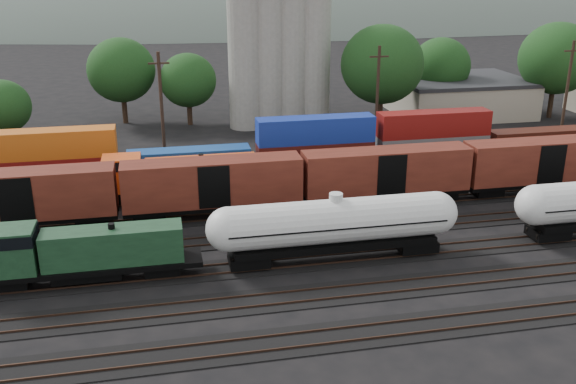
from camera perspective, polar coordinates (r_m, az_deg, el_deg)
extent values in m
plane|color=black|center=(52.21, 3.10, -3.64)|extent=(600.00, 600.00, 0.00)
cube|color=black|center=(39.53, 8.72, -12.09)|extent=(180.00, 3.20, 0.08)
cube|color=#382319|center=(38.92, 9.10, -12.53)|extent=(180.00, 0.08, 0.16)
cube|color=#382319|center=(40.06, 8.37, -11.47)|extent=(180.00, 0.08, 0.16)
cube|color=black|center=(43.59, 6.46, -8.72)|extent=(180.00, 3.20, 0.08)
cube|color=#382319|center=(42.95, 6.76, -9.08)|extent=(180.00, 0.08, 0.16)
cube|color=#382319|center=(44.15, 6.18, -8.20)|extent=(180.00, 0.08, 0.16)
cube|color=black|center=(47.82, 4.62, -5.94)|extent=(180.00, 3.20, 0.08)
cube|color=#382319|center=(47.17, 4.86, -6.22)|extent=(180.00, 0.08, 0.16)
cube|color=#382319|center=(48.41, 4.39, -5.49)|extent=(180.00, 0.08, 0.16)
cube|color=black|center=(52.19, 3.10, -3.60)|extent=(180.00, 3.20, 0.08)
cube|color=#382319|center=(51.53, 3.30, -3.83)|extent=(180.00, 0.08, 0.16)
cube|color=#382319|center=(52.80, 2.90, -3.22)|extent=(180.00, 0.08, 0.16)
cube|color=black|center=(56.67, 1.82, -1.63)|extent=(180.00, 3.20, 0.08)
cube|color=#382319|center=(55.99, 1.99, -1.82)|extent=(180.00, 0.08, 0.16)
cube|color=#382319|center=(57.29, 1.65, -1.30)|extent=(180.00, 0.08, 0.16)
cube|color=black|center=(61.23, 0.73, 0.05)|extent=(180.00, 3.20, 0.08)
cube|color=#382319|center=(60.54, 0.88, -0.11)|extent=(180.00, 0.08, 0.16)
cube|color=#382319|center=(61.86, 0.59, 0.34)|extent=(180.00, 0.08, 0.16)
cube|color=black|center=(65.85, -0.20, 1.49)|extent=(180.00, 3.20, 0.08)
cube|color=#382319|center=(65.16, -0.08, 1.37)|extent=(180.00, 0.08, 0.16)
cube|color=#382319|center=(66.49, -0.33, 1.75)|extent=(180.00, 0.08, 0.16)
cube|color=black|center=(45.98, -17.44, -6.35)|extent=(15.55, 2.65, 0.37)
cube|color=black|center=(46.16, -17.39, -6.81)|extent=(4.57, 2.01, 0.73)
cube|color=#183A20|center=(45.21, -15.27, -4.60)|extent=(9.33, 2.20, 2.47)
cube|color=#183A20|center=(46.08, -23.44, -4.75)|extent=(3.29, 2.65, 3.02)
cube|color=black|center=(45.71, -23.60, -3.65)|extent=(3.39, 2.74, 0.82)
cylinder|color=black|center=(44.67, -15.43, -2.99)|extent=(0.46, 0.46, 0.46)
cube|color=black|center=(47.08, -23.43, -7.31)|extent=(2.38, 1.83, 0.64)
cube|color=black|center=(45.92, -11.15, -6.63)|extent=(2.38, 1.83, 0.64)
cylinder|color=silver|center=(46.45, 4.22, -2.56)|extent=(15.53, 3.20, 3.20)
sphere|color=silver|center=(45.07, -5.34, -3.32)|extent=(3.20, 3.20, 3.20)
sphere|color=silver|center=(49.05, 13.00, -1.80)|extent=(3.20, 3.20, 3.20)
cylinder|color=silver|center=(45.79, 4.28, -0.45)|extent=(0.99, 0.99, 0.55)
cube|color=black|center=(46.45, 4.22, -2.56)|extent=(15.89, 3.35, 0.09)
cube|color=black|center=(47.16, 4.17, -4.54)|extent=(15.00, 2.43, 0.55)
cube|color=black|center=(46.23, -3.50, -5.96)|extent=(2.87, 2.21, 0.77)
cube|color=black|center=(49.43, 11.28, -4.55)|extent=(2.87, 2.21, 0.77)
sphere|color=silver|center=(52.94, 21.17, -1.08)|extent=(3.16, 3.16, 3.16)
cube|color=black|center=(54.53, 22.10, -3.32)|extent=(2.84, 2.18, 0.76)
cube|color=black|center=(59.57, -9.54, 0.40)|extent=(16.75, 2.70, 0.37)
cube|color=black|center=(59.71, -9.52, 0.02)|extent=(4.65, 2.05, 0.74)
cube|color=#D24512|center=(59.20, -7.68, 1.85)|extent=(10.05, 2.23, 2.51)
cube|color=#D24512|center=(59.10, -14.50, 1.63)|extent=(3.35, 2.70, 3.07)
cube|color=black|center=(58.81, -14.58, 2.54)|extent=(3.44, 2.79, 0.84)
cube|color=#D24512|center=(59.50, -16.69, 0.83)|extent=(1.49, 2.23, 1.68)
cylinder|color=black|center=(58.78, -7.74, 3.14)|extent=(0.47, 0.47, 0.47)
cube|color=black|center=(59.87, -14.63, -0.50)|extent=(2.42, 1.86, 0.65)
cube|color=black|center=(60.15, -4.41, 0.20)|extent=(2.42, 1.86, 0.65)
cube|color=black|center=(56.00, -22.52, -2.21)|extent=(15.00, 2.60, 0.40)
cube|color=#581F15|center=(55.30, -22.80, -0.19)|extent=(15.00, 2.90, 3.80)
cube|color=black|center=(55.01, -6.63, -1.14)|extent=(15.00, 2.60, 0.40)
cube|color=#581F15|center=(54.30, -6.72, 0.92)|extent=(15.00, 2.90, 3.80)
cube|color=black|center=(58.23, 8.62, -0.03)|extent=(15.00, 2.60, 0.40)
cube|color=#581F15|center=(57.56, 8.72, 1.93)|extent=(15.00, 2.90, 3.80)
cube|color=black|center=(65.04, 21.47, 0.91)|extent=(15.00, 2.60, 0.40)
cube|color=#581F15|center=(64.44, 21.71, 2.67)|extent=(15.00, 2.90, 3.80)
cube|color=black|center=(65.71, -0.20, 1.88)|extent=(160.00, 2.60, 0.60)
cube|color=maroon|center=(64.81, -20.11, 1.86)|extent=(12.00, 2.40, 2.60)
cube|color=#C15713|center=(64.11, -20.39, 4.06)|extent=(12.00, 2.40, 2.60)
cube|color=navy|center=(64.09, -8.75, 2.67)|extent=(12.00, 2.40, 2.60)
cube|color=#42120F|center=(65.89, 2.43, 3.37)|extent=(12.00, 2.40, 2.60)
cube|color=navy|center=(65.20, 2.47, 5.56)|extent=(12.00, 2.40, 2.60)
cube|color=slate|center=(70.02, 12.67, 3.89)|extent=(12.00, 2.40, 2.60)
cube|color=maroon|center=(69.37, 12.83, 5.96)|extent=(12.00, 2.40, 2.60)
cube|color=#40170E|center=(76.11, 21.53, 4.25)|extent=(12.00, 2.40, 2.60)
cylinder|color=gray|center=(83.86, -3.82, 11.74)|extent=(4.40, 4.40, 18.00)
cylinder|color=gray|center=(84.32, -1.76, 11.82)|extent=(4.40, 4.40, 18.00)
cylinder|color=gray|center=(84.89, 0.27, 11.89)|extent=(4.40, 4.40, 18.00)
cylinder|color=gray|center=(85.56, 2.28, 11.93)|extent=(4.40, 4.40, 18.00)
cube|color=#9E937F|center=(96.13, 14.90, 8.12)|extent=(18.00, 14.00, 4.60)
cube|color=#232326|center=(95.67, 15.04, 9.61)|extent=(18.36, 14.28, 0.50)
cylinder|color=black|center=(81.41, -23.68, 4.24)|extent=(0.70, 0.70, 2.37)
ellipsoid|color=#1B4118|center=(80.54, -24.07, 6.95)|extent=(6.42, 6.42, 6.08)
cylinder|color=black|center=(90.13, -14.30, 6.99)|extent=(0.70, 0.70, 3.29)
ellipsoid|color=#1B4118|center=(89.12, -14.61, 10.45)|extent=(8.93, 8.93, 8.46)
cylinder|color=black|center=(87.54, -8.72, 6.82)|extent=(0.70, 0.70, 2.74)
ellipsoid|color=#1B4118|center=(86.64, -8.88, 9.79)|extent=(7.45, 7.45, 7.05)
cylinder|color=black|center=(92.30, -0.51, 7.81)|extent=(0.70, 0.70, 3.00)
ellipsoid|color=#1B4118|center=(91.37, -0.52, 10.90)|extent=(8.15, 8.15, 7.72)
cylinder|color=black|center=(84.77, 8.16, 6.82)|extent=(0.70, 0.70, 3.87)
ellipsoid|color=#1B4118|center=(83.56, 8.37, 11.16)|extent=(10.52, 10.52, 9.96)
cylinder|color=black|center=(96.37, 13.18, 7.83)|extent=(0.70, 0.70, 3.08)
ellipsoid|color=#1B4118|center=(95.47, 13.42, 10.86)|extent=(8.36, 8.36, 7.92)
cylinder|color=black|center=(97.77, 22.30, 7.25)|extent=(0.70, 0.70, 3.78)
ellipsoid|color=#1B4118|center=(96.74, 22.79, 10.90)|extent=(10.26, 10.26, 9.72)
cylinder|color=black|center=(69.82, -11.16, 7.26)|extent=(0.36, 0.36, 12.00)
cube|color=black|center=(68.96, -11.43, 11.15)|extent=(2.20, 0.18, 0.18)
cylinder|color=black|center=(73.98, 7.92, 8.15)|extent=(0.36, 0.36, 12.00)
cube|color=black|center=(73.17, 8.10, 11.83)|extent=(2.20, 0.18, 0.18)
cylinder|color=black|center=(84.99, 23.54, 8.21)|extent=(0.36, 0.36, 12.00)
cube|color=black|center=(84.29, 23.99, 11.40)|extent=(2.20, 0.18, 0.18)
ellipsoid|color=#59665B|center=(313.73, -2.02, 11.90)|extent=(520.00, 286.00, 130.00)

